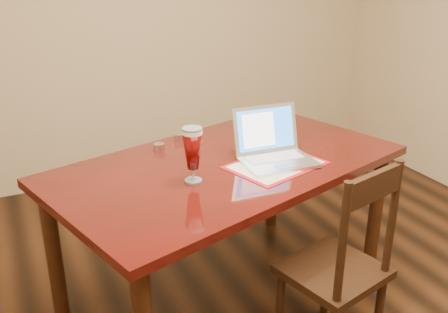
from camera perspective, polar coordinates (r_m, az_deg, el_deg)
name	(u,v)px	position (r m, az deg, el deg)	size (l,w,h in m)	color
dining_table	(228,178)	(2.60, 0.44, -2.51)	(2.00, 1.48, 1.10)	#490B09
dining_chair	(339,268)	(2.43, 13.05, -12.31)	(0.52, 0.50, 1.01)	black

